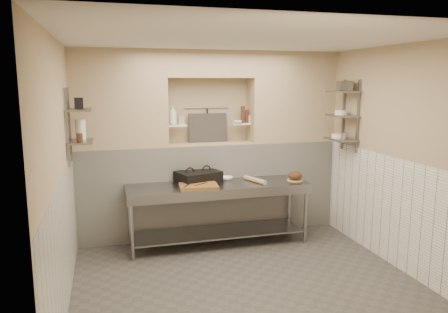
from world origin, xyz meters
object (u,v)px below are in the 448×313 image
object	(u,v)px
bowl_alcove	(238,122)
jug_left	(81,130)
panini_press	(198,177)
bread_loaf	(295,176)
mixing_bowl	(226,178)
bottle_soap	(173,115)
rolling_pin	(255,180)
prep_table	(218,202)
cutting_board	(199,186)

from	to	relation	value
bowl_alcove	jug_left	world-z (taller)	jug_left
panini_press	jug_left	bearing A→B (deg)	169.14
bread_loaf	bowl_alcove	xyz separation A→B (m)	(-0.72, 0.58, 0.76)
panini_press	bread_loaf	xyz separation A→B (m)	(1.40, -0.28, -0.00)
mixing_bowl	bottle_soap	bearing A→B (deg)	158.76
mixing_bowl	jug_left	xyz separation A→B (m)	(-2.02, -0.24, 0.81)
rolling_pin	jug_left	bearing A→B (deg)	179.72
panini_press	bread_loaf	bearing A→B (deg)	-29.62
prep_table	bowl_alcove	distance (m)	1.28
bread_loaf	jug_left	distance (m)	3.08
rolling_pin	bread_loaf	xyz separation A→B (m)	(0.61, -0.06, 0.04)
rolling_pin	bottle_soap	distance (m)	1.53
bowl_alcove	mixing_bowl	bearing A→B (deg)	-133.21
prep_table	mixing_bowl	xyz separation A→B (m)	(0.18, 0.24, 0.28)
prep_table	bread_loaf	world-z (taller)	bread_loaf
bottle_soap	mixing_bowl	bearing A→B (deg)	-21.24
rolling_pin	panini_press	bearing A→B (deg)	164.57
panini_press	bottle_soap	bearing A→B (deg)	115.44
jug_left	rolling_pin	bearing A→B (deg)	-0.28
bread_loaf	bowl_alcove	bearing A→B (deg)	141.03
bowl_alcove	prep_table	bearing A→B (deg)	-130.54
bowl_alcove	jug_left	size ratio (longest dim) A/B	0.55
cutting_board	rolling_pin	world-z (taller)	rolling_pin
panini_press	mixing_bowl	xyz separation A→B (m)	(0.43, 0.03, -0.06)
mixing_bowl	cutting_board	bearing A→B (deg)	-143.09
panini_press	mixing_bowl	world-z (taller)	panini_press
rolling_pin	bread_loaf	bearing A→B (deg)	-5.65
panini_press	bread_loaf	world-z (taller)	panini_press
panini_press	cutting_board	bearing A→B (deg)	-119.64
bottle_soap	panini_press	bearing A→B (deg)	-46.21
panini_press	bowl_alcove	bearing A→B (deg)	5.21
panini_press	bread_loaf	distance (m)	1.43
cutting_board	jug_left	bearing A→B (deg)	174.72
cutting_board	mixing_bowl	bearing A→B (deg)	36.91
bowl_alcove	jug_left	bearing A→B (deg)	-167.40
cutting_board	rolling_pin	distance (m)	0.87
bowl_alcove	bottle_soap	bearing A→B (deg)	178.95
mixing_bowl	rolling_pin	size ratio (longest dim) A/B	0.43
prep_table	mixing_bowl	bearing A→B (deg)	52.69
prep_table	panini_press	world-z (taller)	panini_press
cutting_board	bread_loaf	size ratio (longest dim) A/B	2.50
mixing_bowl	bottle_soap	size ratio (longest dim) A/B	0.68
jug_left	mixing_bowl	bearing A→B (deg)	6.74
panini_press	cutting_board	xyz separation A→B (m)	(-0.07, -0.35, -0.06)
prep_table	jug_left	distance (m)	2.13
bowl_alcove	cutting_board	bearing A→B (deg)	-139.44
prep_table	panini_press	distance (m)	0.47
panini_press	rolling_pin	world-z (taller)	panini_press
panini_press	mixing_bowl	bearing A→B (deg)	-14.33
prep_table	bottle_soap	distance (m)	1.43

